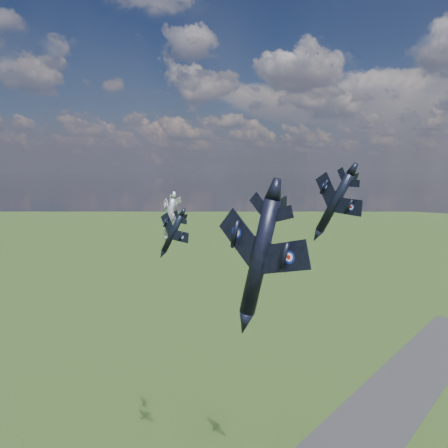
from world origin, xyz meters
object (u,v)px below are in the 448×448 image
Objects in this scene: jet_high_navy at (335,203)px; jet_left_silver at (170,217)px; jet_lead_navy at (173,233)px; jet_right_navy at (259,257)px.

jet_high_navy is 36.27m from jet_left_silver.
jet_lead_navy is 7.64m from jet_left_silver.
jet_left_silver is at bearing 138.17° from jet_lead_navy.
jet_right_navy reaches higher than jet_left_silver.
jet_left_silver reaches higher than jet_lead_navy.
jet_lead_navy is 0.79× the size of jet_high_navy.
jet_high_navy is (-8.62, 33.57, 2.92)m from jet_right_navy.
jet_left_silver is (-5.58, 4.56, 2.53)m from jet_lead_navy.
jet_right_navy is at bearing -63.43° from jet_high_navy.
jet_high_navy reaches higher than jet_left_silver.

